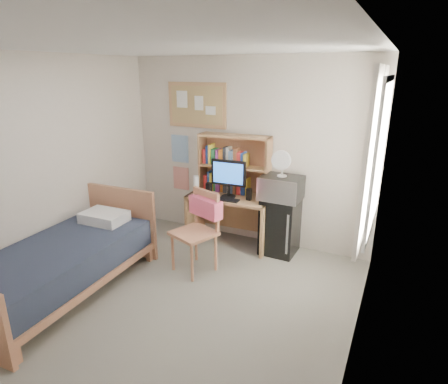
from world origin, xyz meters
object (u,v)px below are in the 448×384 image
at_px(mini_fridge, 280,225).
at_px(microwave, 281,188).
at_px(speaker_left, 209,189).
at_px(monitor, 229,179).
at_px(desk, 230,220).
at_px(desk_fan, 283,165).
at_px(bed, 62,269).
at_px(speaker_right, 249,194).
at_px(bulletin_board, 197,105).
at_px(desk_chair, 194,233).

height_order(mini_fridge, microwave, microwave).
relative_size(mini_fridge, microwave, 1.48).
bearing_deg(speaker_left, monitor, -0.00).
xyz_separation_m(desk, desk_fan, (0.73, 0.03, 0.88)).
relative_size(bed, desk_fan, 6.65).
relative_size(speaker_right, microwave, 0.30).
height_order(mini_fridge, bed, mini_fridge).
relative_size(desk, speaker_right, 7.28).
bearing_deg(bulletin_board, desk_chair, -63.15).
bearing_deg(monitor, desk_chair, -97.69).
distance_m(desk, monitor, 0.63).
height_order(monitor, speaker_right, monitor).
height_order(desk, mini_fridge, mini_fridge).
distance_m(mini_fridge, desk_fan, 0.85).
bearing_deg(monitor, speaker_left, 180.00).
xyz_separation_m(desk_chair, microwave, (0.80, 0.93, 0.42)).
distance_m(microwave, desk_fan, 0.31).
relative_size(bed, speaker_right, 13.04).
height_order(desk, desk_fan, desk_fan).
height_order(mini_fridge, desk_fan, desk_fan).
xyz_separation_m(desk_chair, monitor, (0.07, 0.84, 0.48)).
distance_m(desk, desk_fan, 1.14).
height_order(desk_chair, mini_fridge, desk_chair).
height_order(monitor, speaker_left, monitor).
height_order(mini_fridge, speaker_right, speaker_right).
bearing_deg(speaker_left, speaker_right, -0.00).
distance_m(desk_chair, monitor, 0.97).
bearing_deg(desk, speaker_right, -11.31).
bearing_deg(desk_chair, monitor, 105.06).
bearing_deg(speaker_right, desk, 168.69).
xyz_separation_m(bed, speaker_left, (0.86, 1.89, 0.52)).
xyz_separation_m(desk_chair, speaker_right, (0.37, 0.85, 0.29)).
height_order(bulletin_board, desk_chair, bulletin_board).
distance_m(bed, desk_fan, 2.90).
height_order(bulletin_board, microwave, bulletin_board).
xyz_separation_m(monitor, microwave, (0.72, 0.09, -0.05)).
relative_size(desk, microwave, 2.20).
relative_size(mini_fridge, bed, 0.38).
bearing_deg(bed, bulletin_board, 75.60).
distance_m(bulletin_board, monitor, 1.20).
xyz_separation_m(desk_chair, speaker_left, (-0.23, 0.82, 0.30)).
distance_m(bulletin_board, speaker_left, 1.23).
distance_m(mini_fridge, bed, 2.76).
bearing_deg(bed, speaker_right, 50.38).
height_order(speaker_right, microwave, microwave).
relative_size(speaker_left, desk_fan, 0.54).
xyz_separation_m(mini_fridge, desk_fan, (-0.00, -0.02, 0.85)).
distance_m(desk_chair, speaker_right, 0.98).
bearing_deg(desk, desk_fan, -0.28).
bearing_deg(speaker_right, desk_fan, 7.53).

